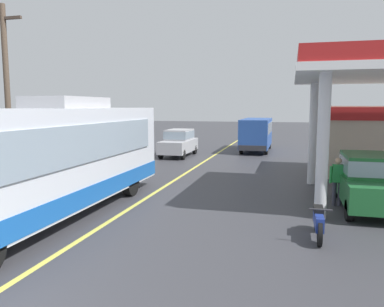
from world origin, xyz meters
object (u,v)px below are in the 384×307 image
coach_bus_main (51,162)px  car_at_pump (368,179)px  minibus_opposing_lane (256,132)px  pedestrian_by_shop (352,171)px  pedestrian_near_pump (338,179)px  motorcycle_parked_forecourt (318,221)px  car_trailing_behind_bus (179,141)px

coach_bus_main → car_at_pump: bearing=20.7°
car_at_pump → minibus_opposing_lane: size_ratio=0.69×
coach_bus_main → pedestrian_by_shop: (9.24, 5.52, -0.79)m
car_at_pump → pedestrian_near_pump: 0.93m
motorcycle_parked_forecourt → coach_bus_main: bearing=-178.5°
motorcycle_parked_forecourt → pedestrian_by_shop: 5.56m
coach_bus_main → motorcycle_parked_forecourt: 7.81m
coach_bus_main → car_at_pump: (9.45, 3.57, -0.71)m
coach_bus_main → pedestrian_near_pump: 9.35m
coach_bus_main → pedestrian_near_pump: bearing=23.6°
pedestrian_by_shop → car_at_pump: bearing=-83.8°
coach_bus_main → car_trailing_behind_bus: 14.88m
minibus_opposing_lane → motorcycle_parked_forecourt: size_ratio=3.41×
pedestrian_near_pump → car_trailing_behind_bus: (-8.97, 11.12, 0.08)m
minibus_opposing_lane → motorcycle_parked_forecourt: (3.30, -19.03, -1.03)m
pedestrian_near_pump → pedestrian_by_shop: (0.70, 1.79, 0.00)m
motorcycle_parked_forecourt → car_trailing_behind_bus: size_ratio=0.43×
pedestrian_by_shop → car_trailing_behind_bus: car_trailing_behind_bus is taller
car_at_pump → pedestrian_near_pump: bearing=169.7°
pedestrian_near_pump → pedestrian_by_shop: size_ratio=1.00×
motorcycle_parked_forecourt → car_at_pump: bearing=62.7°
pedestrian_near_pump → car_trailing_behind_bus: 14.29m
car_at_pump → motorcycle_parked_forecourt: 3.84m
pedestrian_near_pump → pedestrian_by_shop: same height
minibus_opposing_lane → car_at_pump: bearing=-72.2°
pedestrian_by_shop → motorcycle_parked_forecourt: bearing=-106.0°
minibus_opposing_lane → car_trailing_behind_bus: (-4.84, -4.38, -0.46)m
pedestrian_by_shop → pedestrian_near_pump: bearing=-111.3°
minibus_opposing_lane → motorcycle_parked_forecourt: minibus_opposing_lane is taller
car_at_pump → car_trailing_behind_bus: same height
car_at_pump → pedestrian_by_shop: size_ratio=2.53×
minibus_opposing_lane → pedestrian_near_pump: size_ratio=3.69×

